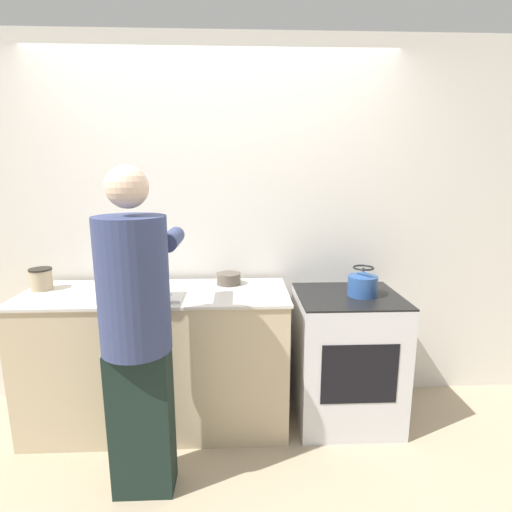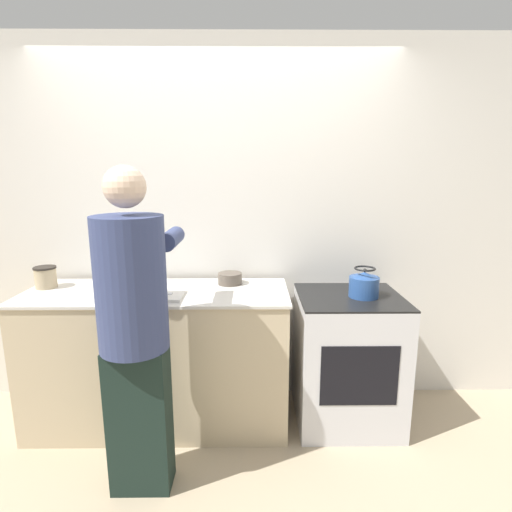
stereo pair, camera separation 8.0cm
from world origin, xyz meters
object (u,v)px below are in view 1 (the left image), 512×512
object	(u,v)px
person	(137,326)
knife	(150,295)
oven	(346,357)
bowl_prep	(229,279)
cutting_board	(156,298)
kettle	(363,284)
canister_jar	(41,279)

from	to	relation	value
person	knife	bearing A→B (deg)	93.54
oven	person	world-z (taller)	person
oven	bowl_prep	distance (m)	0.97
cutting_board	knife	xyz separation A→B (m)	(-0.04, 0.02, 0.01)
person	kettle	xyz separation A→B (m)	(1.32, 0.57, 0.04)
cutting_board	bowl_prep	distance (m)	0.54
knife	canister_jar	xyz separation A→B (m)	(-0.75, 0.22, 0.05)
kettle	cutting_board	bearing A→B (deg)	-173.95
bowl_prep	canister_jar	bearing A→B (deg)	-176.37
knife	bowl_prep	size ratio (longest dim) A/B	1.52
oven	kettle	distance (m)	0.53
cutting_board	knife	world-z (taller)	knife
cutting_board	canister_jar	bearing A→B (deg)	163.47
cutting_board	bowl_prep	size ratio (longest dim) A/B	1.95
person	bowl_prep	bearing A→B (deg)	59.12
kettle	bowl_prep	distance (m)	0.90
kettle	bowl_prep	world-z (taller)	kettle
oven	cutting_board	distance (m)	1.34
canister_jar	bowl_prep	bearing A→B (deg)	3.63
bowl_prep	canister_jar	size ratio (longest dim) A/B	1.15
person	canister_jar	world-z (taller)	person
person	cutting_board	xyz separation A→B (m)	(0.01, 0.43, 0.01)
knife	kettle	distance (m)	1.36
kettle	canister_jar	distance (m)	2.10
knife	person	bearing A→B (deg)	-90.73
cutting_board	bowl_prep	xyz separation A→B (m)	(0.43, 0.31, 0.03)
oven	bowl_prep	world-z (taller)	bowl_prep
canister_jar	knife	bearing A→B (deg)	-16.17
person	cutting_board	world-z (taller)	person
oven	canister_jar	xyz separation A→B (m)	(-2.02, 0.08, 0.56)
knife	kettle	bearing A→B (deg)	0.93
oven	knife	distance (m)	1.38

